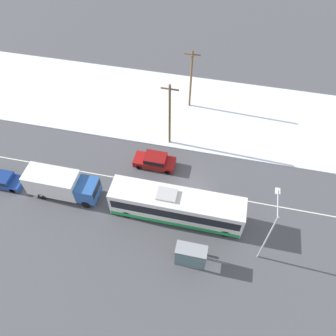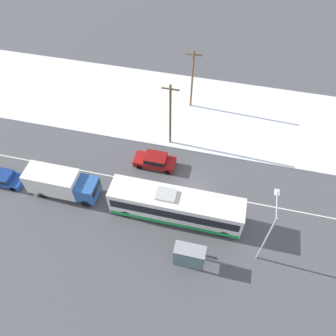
{
  "view_description": "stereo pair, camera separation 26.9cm",
  "coord_description": "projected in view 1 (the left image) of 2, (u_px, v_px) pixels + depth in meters",
  "views": [
    {
      "loc": [
        1.64,
        -18.85,
        27.59
      ],
      "look_at": [
        -2.76,
        1.34,
        1.4
      ],
      "focal_mm": 35.0,
      "sensor_mm": 36.0,
      "label": 1
    },
    {
      "loc": [
        1.9,
        -18.79,
        27.59
      ],
      "look_at": [
        -2.76,
        1.34,
        1.4
      ],
      "focal_mm": 35.0,
      "sensor_mm": 36.0,
      "label": 2
    }
  ],
  "objects": [
    {
      "name": "utility_pole_snowlot",
      "position": [
        191.0,
        79.0,
        38.16
      ],
      "size": [
        1.8,
        0.24,
        7.79
      ],
      "color": "brown",
      "rests_on": "ground_plane"
    },
    {
      "name": "lane_marking_center",
      "position": [
        192.0,
        191.0,
        33.29
      ],
      "size": [
        60.0,
        0.12,
        0.0
      ],
      "color": "silver",
      "rests_on": "ground_plane"
    },
    {
      "name": "streetlamp",
      "position": [
        270.0,
        227.0,
        25.8
      ],
      "size": [
        0.36,
        2.8,
        6.97
      ],
      "color": "#9EA3A8",
      "rests_on": "ground_plane"
    },
    {
      "name": "pedestrian_at_stop",
      "position": [
        188.0,
        246.0,
        28.52
      ],
      "size": [
        0.59,
        0.26,
        1.63
      ],
      "color": "#23232D",
      "rests_on": "ground_plane"
    },
    {
      "name": "ground_plane",
      "position": [
        192.0,
        191.0,
        33.29
      ],
      "size": [
        120.0,
        120.0,
        0.0
      ],
      "primitive_type": "plane",
      "color": "#4C4C51"
    },
    {
      "name": "box_truck",
      "position": [
        61.0,
        184.0,
        31.85
      ],
      "size": [
        7.07,
        2.3,
        2.92
      ],
      "color": "silver",
      "rests_on": "ground_plane"
    },
    {
      "name": "utility_pole_roadside",
      "position": [
        170.0,
        115.0,
        34.13
      ],
      "size": [
        1.8,
        0.24,
        8.08
      ],
      "color": "brown",
      "rests_on": "ground_plane"
    },
    {
      "name": "sedan_car",
      "position": [
        155.0,
        161.0,
        34.69
      ],
      "size": [
        4.39,
        1.8,
        1.56
      ],
      "rotation": [
        0.0,
        0.0,
        3.14
      ],
      "color": "maroon",
      "rests_on": "ground_plane"
    },
    {
      "name": "parked_car_near_truck",
      "position": [
        3.0,
        179.0,
        33.29
      ],
      "size": [
        4.15,
        1.8,
        1.33
      ],
      "color": "navy",
      "rests_on": "ground_plane"
    },
    {
      "name": "snow_lot",
      "position": [
        208.0,
        112.0,
        40.5
      ],
      "size": [
        80.0,
        13.3,
        0.12
      ],
      "color": "silver",
      "rests_on": "ground_plane"
    },
    {
      "name": "bus_shelter",
      "position": [
        191.0,
        256.0,
        27.24
      ],
      "size": [
        2.64,
        1.2,
        2.4
      ],
      "color": "gray",
      "rests_on": "ground_plane"
    },
    {
      "name": "city_bus",
      "position": [
        177.0,
        206.0,
        30.22
      ],
      "size": [
        12.34,
        2.57,
        3.44
      ],
      "color": "white",
      "rests_on": "ground_plane"
    }
  ]
}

